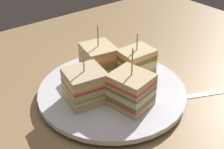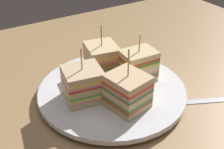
{
  "view_description": "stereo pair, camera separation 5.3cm",
  "coord_description": "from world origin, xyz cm",
  "px_view_note": "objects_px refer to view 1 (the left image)",
  "views": [
    {
      "loc": [
        -27.57,
        -35.05,
        32.96
      ],
      "look_at": [
        0.0,
        0.0,
        4.7
      ],
      "focal_mm": 46.9,
      "sensor_mm": 36.0,
      "label": 1
    },
    {
      "loc": [
        -23.24,
        -38.06,
        32.96
      ],
      "look_at": [
        0.0,
        0.0,
        4.7
      ],
      "focal_mm": 46.9,
      "sensor_mm": 36.0,
      "label": 2
    }
  ],
  "objects_px": {
    "sandwich_wedge_0": "(86,87)",
    "sandwich_wedge_3": "(99,60)",
    "sandwich_wedge_2": "(137,65)",
    "sandwich_wedge_1": "(131,90)",
    "plate": "(112,91)"
  },
  "relations": [
    {
      "from": "plate",
      "to": "sandwich_wedge_0",
      "type": "bearing_deg",
      "value": -177.9
    },
    {
      "from": "sandwich_wedge_2",
      "to": "sandwich_wedge_3",
      "type": "distance_m",
      "value": 0.08
    },
    {
      "from": "sandwich_wedge_0",
      "to": "sandwich_wedge_3",
      "type": "height_order",
      "value": "sandwich_wedge_3"
    },
    {
      "from": "sandwich_wedge_2",
      "to": "sandwich_wedge_3",
      "type": "relative_size",
      "value": 0.92
    },
    {
      "from": "plate",
      "to": "sandwich_wedge_0",
      "type": "distance_m",
      "value": 0.07
    },
    {
      "from": "sandwich_wedge_1",
      "to": "sandwich_wedge_3",
      "type": "height_order",
      "value": "sandwich_wedge_1"
    },
    {
      "from": "plate",
      "to": "sandwich_wedge_2",
      "type": "xyz_separation_m",
      "value": [
        0.06,
        -0.0,
        0.04
      ]
    },
    {
      "from": "sandwich_wedge_0",
      "to": "sandwich_wedge_2",
      "type": "xyz_separation_m",
      "value": [
        0.12,
        -0.0,
        0.0
      ]
    },
    {
      "from": "sandwich_wedge_1",
      "to": "sandwich_wedge_2",
      "type": "relative_size",
      "value": 1.15
    },
    {
      "from": "sandwich_wedge_3",
      "to": "sandwich_wedge_0",
      "type": "bearing_deg",
      "value": -39.01
    },
    {
      "from": "plate",
      "to": "sandwich_wedge_2",
      "type": "distance_m",
      "value": 0.07
    },
    {
      "from": "sandwich_wedge_0",
      "to": "sandwich_wedge_3",
      "type": "distance_m",
      "value": 0.09
    },
    {
      "from": "plate",
      "to": "sandwich_wedge_1",
      "type": "distance_m",
      "value": 0.07
    },
    {
      "from": "sandwich_wedge_1",
      "to": "sandwich_wedge_3",
      "type": "distance_m",
      "value": 0.12
    },
    {
      "from": "plate",
      "to": "sandwich_wedge_0",
      "type": "relative_size",
      "value": 2.77
    }
  ]
}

